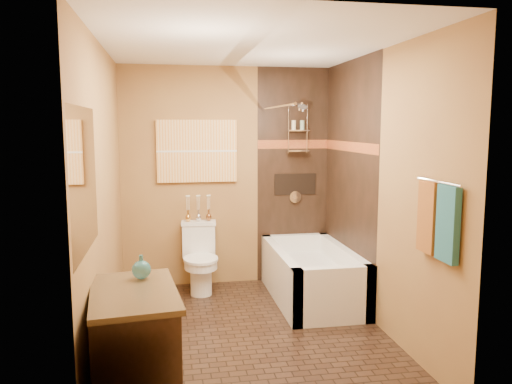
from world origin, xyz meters
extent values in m
plane|color=black|center=(0.00, 0.00, 0.00)|extent=(3.00, 3.00, 0.00)
cube|color=olive|center=(-1.20, 0.00, 1.25)|extent=(0.02, 3.00, 2.50)
cube|color=olive|center=(1.20, 0.00, 1.25)|extent=(0.02, 3.00, 2.50)
cube|color=olive|center=(0.00, 1.50, 1.25)|extent=(2.40, 0.02, 2.50)
cube|color=olive|center=(0.00, -1.50, 1.25)|extent=(2.40, 0.02, 2.50)
plane|color=silver|center=(0.00, 0.00, 2.50)|extent=(3.00, 3.00, 0.00)
cube|color=black|center=(0.78, 1.49, 1.25)|extent=(0.85, 0.01, 2.50)
cube|color=black|center=(1.19, 0.75, 1.25)|extent=(0.01, 1.50, 2.50)
cube|color=maroon|center=(0.78, 1.48, 1.62)|extent=(0.85, 0.01, 0.10)
cube|color=maroon|center=(1.18, 0.75, 1.62)|extent=(0.01, 1.50, 0.10)
cube|color=black|center=(0.80, 1.48, 1.15)|extent=(0.50, 0.01, 0.25)
cylinder|color=silver|center=(0.80, 1.35, 2.08)|extent=(0.02, 0.26, 0.02)
cylinder|color=silver|center=(0.80, 1.20, 2.03)|extent=(0.11, 0.11, 0.09)
cylinder|color=silver|center=(0.80, 1.47, 1.00)|extent=(0.14, 0.02, 0.14)
cylinder|color=silver|center=(0.40, 0.75, 2.02)|extent=(0.03, 1.55, 0.03)
cylinder|color=silver|center=(1.15, -1.05, 1.45)|extent=(0.02, 0.55, 0.02)
cube|color=#20556B|center=(1.16, -1.18, 1.18)|extent=(0.05, 0.22, 0.52)
cube|color=brown|center=(1.16, -0.92, 1.18)|extent=(0.05, 0.22, 0.52)
cube|color=orange|center=(-0.35, 1.48, 1.55)|extent=(0.90, 0.04, 0.70)
cube|color=white|center=(-1.19, -1.00, 1.50)|extent=(0.01, 1.00, 0.90)
cube|color=white|center=(0.80, 0.05, 0.28)|extent=(0.80, 0.10, 0.55)
cube|color=white|center=(0.80, 1.45, 0.28)|extent=(0.80, 0.10, 0.55)
cube|color=white|center=(0.45, 0.75, 0.28)|extent=(0.10, 1.50, 0.55)
cube|color=white|center=(1.15, 0.75, 0.28)|extent=(0.10, 1.50, 0.55)
cube|color=white|center=(0.80, 0.75, 0.17)|extent=(0.64, 1.34, 0.35)
cube|color=white|center=(-0.35, 1.39, 0.54)|extent=(0.38, 0.19, 0.37)
cube|color=white|center=(-0.35, 1.39, 0.74)|extent=(0.40, 0.21, 0.04)
cylinder|color=white|center=(-0.35, 1.10, 0.18)|extent=(0.23, 0.23, 0.37)
cylinder|color=white|center=(-0.35, 1.10, 0.35)|extent=(0.36, 0.36, 0.10)
cylinder|color=white|center=(-0.35, 1.10, 0.40)|extent=(0.38, 0.38, 0.03)
cube|color=black|center=(-0.93, -1.00, 0.37)|extent=(0.60, 0.89, 0.75)
cube|color=black|center=(-0.91, -1.00, 0.76)|extent=(0.64, 0.94, 0.04)
camera|label=1|loc=(-0.69, -4.18, 1.83)|focal=35.00mm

